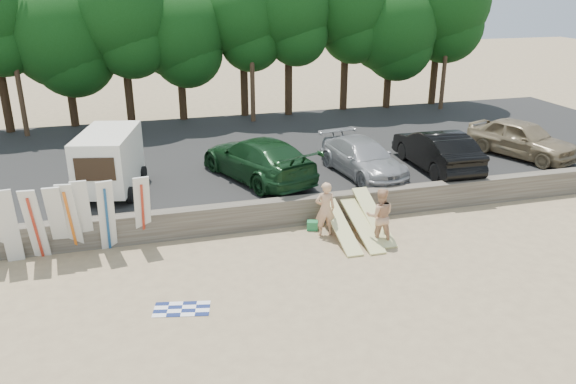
{
  "coord_description": "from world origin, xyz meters",
  "views": [
    {
      "loc": [
        -4.57,
        -14.88,
        8.31
      ],
      "look_at": [
        0.43,
        3.0,
        1.26
      ],
      "focal_mm": 35.0,
      "sensor_mm": 36.0,
      "label": 1
    }
  ],
  "objects_px": {
    "car_3": "(436,150)",
    "car_4": "(522,138)",
    "car_2": "(363,158)",
    "beachgoer_a": "(325,209)",
    "cooler": "(312,225)",
    "beachgoer_b": "(380,216)",
    "box_trailer": "(109,159)",
    "car_1": "(258,159)"
  },
  "relations": [
    {
      "from": "car_2",
      "to": "beachgoer_a",
      "type": "xyz_separation_m",
      "value": [
        -2.94,
        -3.76,
        -0.45
      ]
    },
    {
      "from": "car_4",
      "to": "beachgoer_b",
      "type": "height_order",
      "value": "car_4"
    },
    {
      "from": "car_4",
      "to": "beachgoer_a",
      "type": "height_order",
      "value": "car_4"
    },
    {
      "from": "beachgoer_b",
      "to": "beachgoer_a",
      "type": "bearing_deg",
      "value": -18.6
    },
    {
      "from": "car_1",
      "to": "car_2",
      "type": "xyz_separation_m",
      "value": [
        4.29,
        -0.66,
        -0.13
      ]
    },
    {
      "from": "box_trailer",
      "to": "beachgoer_b",
      "type": "xyz_separation_m",
      "value": [
        8.6,
        -5.5,
        -1.04
      ]
    },
    {
      "from": "car_4",
      "to": "beachgoer_a",
      "type": "xyz_separation_m",
      "value": [
        -10.88,
        -4.19,
        -0.58
      ]
    },
    {
      "from": "car_2",
      "to": "car_4",
      "type": "bearing_deg",
      "value": -4.45
    },
    {
      "from": "car_2",
      "to": "car_4",
      "type": "xyz_separation_m",
      "value": [
        7.94,
        0.43,
        0.13
      ]
    },
    {
      "from": "car_4",
      "to": "cooler",
      "type": "height_order",
      "value": "car_4"
    },
    {
      "from": "cooler",
      "to": "car_1",
      "type": "bearing_deg",
      "value": 126.62
    },
    {
      "from": "box_trailer",
      "to": "cooler",
      "type": "xyz_separation_m",
      "value": [
        6.78,
        -3.92,
        -1.85
      ]
    },
    {
      "from": "car_3",
      "to": "beachgoer_b",
      "type": "xyz_separation_m",
      "value": [
        -4.68,
        -4.68,
        -0.58
      ]
    },
    {
      "from": "car_1",
      "to": "cooler",
      "type": "height_order",
      "value": "car_1"
    },
    {
      "from": "car_4",
      "to": "beachgoer_a",
      "type": "bearing_deg",
      "value": 179.24
    },
    {
      "from": "cooler",
      "to": "beachgoer_b",
      "type": "bearing_deg",
      "value": -19.84
    },
    {
      "from": "car_4",
      "to": "cooler",
      "type": "xyz_separation_m",
      "value": [
        -11.15,
        -3.66,
        -1.39
      ]
    },
    {
      "from": "box_trailer",
      "to": "car_3",
      "type": "height_order",
      "value": "box_trailer"
    },
    {
      "from": "beachgoer_a",
      "to": "cooler",
      "type": "relative_size",
      "value": 5.1
    },
    {
      "from": "beachgoer_a",
      "to": "beachgoer_b",
      "type": "height_order",
      "value": "beachgoer_a"
    },
    {
      "from": "car_1",
      "to": "beachgoer_b",
      "type": "distance_m",
      "value": 6.22
    },
    {
      "from": "box_trailer",
      "to": "car_4",
      "type": "xyz_separation_m",
      "value": [
        17.92,
        -0.26,
        -0.46
      ]
    },
    {
      "from": "car_2",
      "to": "beachgoer_b",
      "type": "bearing_deg",
      "value": -113.57
    },
    {
      "from": "car_3",
      "to": "car_4",
      "type": "distance_m",
      "value": 4.67
    },
    {
      "from": "car_2",
      "to": "beachgoer_a",
      "type": "bearing_deg",
      "value": -135.51
    },
    {
      "from": "box_trailer",
      "to": "beachgoer_b",
      "type": "height_order",
      "value": "box_trailer"
    },
    {
      "from": "box_trailer",
      "to": "car_3",
      "type": "bearing_deg",
      "value": 9.41
    },
    {
      "from": "beachgoer_a",
      "to": "cooler",
      "type": "bearing_deg",
      "value": -58.34
    },
    {
      "from": "beachgoer_b",
      "to": "cooler",
      "type": "height_order",
      "value": "beachgoer_b"
    },
    {
      "from": "beachgoer_b",
      "to": "cooler",
      "type": "relative_size",
      "value": 5.08
    },
    {
      "from": "car_1",
      "to": "car_4",
      "type": "bearing_deg",
      "value": 157.65
    },
    {
      "from": "car_1",
      "to": "cooler",
      "type": "xyz_separation_m",
      "value": [
        1.08,
        -3.89,
        -1.39
      ]
    },
    {
      "from": "box_trailer",
      "to": "beachgoer_b",
      "type": "distance_m",
      "value": 10.26
    },
    {
      "from": "car_1",
      "to": "car_3",
      "type": "bearing_deg",
      "value": 152.81
    },
    {
      "from": "car_2",
      "to": "car_4",
      "type": "distance_m",
      "value": 7.95
    },
    {
      "from": "beachgoer_a",
      "to": "car_2",
      "type": "bearing_deg",
      "value": -123.5
    },
    {
      "from": "box_trailer",
      "to": "cooler",
      "type": "relative_size",
      "value": 10.47
    },
    {
      "from": "car_4",
      "to": "beachgoer_a",
      "type": "relative_size",
      "value": 2.56
    },
    {
      "from": "beachgoer_b",
      "to": "cooler",
      "type": "xyz_separation_m",
      "value": [
        -1.83,
        1.58,
        -0.81
      ]
    },
    {
      "from": "car_3",
      "to": "car_2",
      "type": "bearing_deg",
      "value": -1.01
    },
    {
      "from": "car_3",
      "to": "car_1",
      "type": "bearing_deg",
      "value": -4.65
    },
    {
      "from": "car_3",
      "to": "beachgoer_b",
      "type": "bearing_deg",
      "value": 46.24
    }
  ]
}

